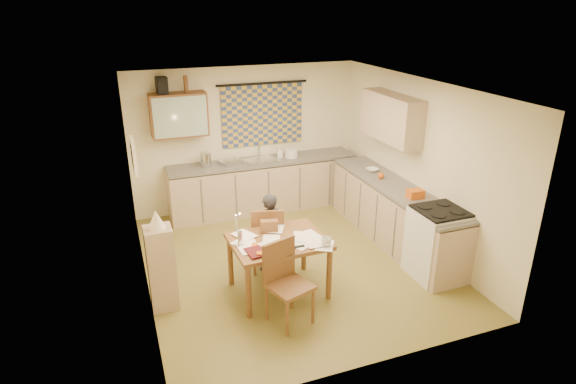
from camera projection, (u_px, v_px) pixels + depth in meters
name	position (u px, v px, depth m)	size (l,w,h in m)	color
floor	(292.00, 262.00, 6.94)	(4.00, 4.50, 0.02)	olive
ceiling	(292.00, 86.00, 6.00)	(4.00, 4.50, 0.02)	white
wall_back	(246.00, 138.00, 8.44)	(4.00, 0.02, 2.50)	beige
wall_front	(377.00, 260.00, 4.51)	(4.00, 0.02, 2.50)	beige
wall_left	(137.00, 201.00, 5.82)	(0.02, 4.50, 2.50)	beige
wall_right	(418.00, 164.00, 7.12)	(0.02, 4.50, 2.50)	beige
window_blind	(263.00, 115.00, 8.35)	(1.45, 0.03, 1.05)	navy
curtain_rod	(262.00, 83.00, 8.13)	(0.04, 0.04, 1.60)	black
wall_cabinet	(179.00, 115.00, 7.70)	(0.90, 0.34, 0.70)	brown
wall_cabinet_glass	(180.00, 117.00, 7.56)	(0.84, 0.02, 0.64)	#99B2A5
upper_cabinet_right	(391.00, 117.00, 7.32)	(0.34, 1.30, 0.70)	tan
framed_print	(134.00, 156.00, 6.01)	(0.04, 0.50, 0.40)	#F3E4CB
print_canvas	(136.00, 156.00, 6.02)	(0.01, 0.42, 0.32)	white
counter_back	(263.00, 185.00, 8.53)	(3.30, 0.62, 0.92)	tan
counter_right	(393.00, 214.00, 7.38)	(0.62, 2.95, 0.92)	tan
stove	(437.00, 243.00, 6.43)	(0.63, 0.63, 0.98)	white
sink	(261.00, 163.00, 8.36)	(0.55, 0.45, 0.10)	silver
tap	(259.00, 150.00, 8.46)	(0.03, 0.03, 0.28)	silver
dish_rack	(231.00, 162.00, 8.16)	(0.35, 0.30, 0.06)	silver
kettle	(206.00, 160.00, 7.99)	(0.18, 0.18, 0.24)	silver
mixing_bowl	(291.00, 153.00, 8.50)	(0.24, 0.24, 0.16)	white
soap_bottle	(280.00, 152.00, 8.47)	(0.11, 0.11, 0.20)	white
bowl	(372.00, 170.00, 7.81)	(0.22, 0.22, 0.05)	white
orange_bag	(415.00, 194.00, 6.75)	(0.22, 0.16, 0.12)	#D25C11
fruit_orange	(381.00, 176.00, 7.48)	(0.10, 0.10, 0.10)	#D25C11
speaker	(162.00, 85.00, 7.45)	(0.16, 0.20, 0.26)	black
bottle_green	(165.00, 85.00, 7.47)	(0.07, 0.07, 0.26)	#195926
bottle_brown	(186.00, 84.00, 7.57)	(0.07, 0.07, 0.26)	brown
dining_table	(279.00, 265.00, 6.10)	(1.20, 0.92, 0.75)	brown
chair_far	(268.00, 249.00, 6.66)	(0.54, 0.54, 0.96)	brown
chair_near	(289.00, 298.00, 5.56)	(0.56, 0.56, 0.98)	brown
person	(269.00, 232.00, 6.56)	(0.47, 0.38, 1.13)	black
shelf_stand	(162.00, 268.00, 5.74)	(0.32, 0.30, 1.07)	tan
lampshade	(156.00, 219.00, 5.50)	(0.20, 0.20, 0.22)	#F3E4CB
letter_rack	(269.00, 226.00, 6.13)	(0.22, 0.10, 0.16)	brown
mug	(326.00, 242.00, 5.80)	(0.16, 0.16, 0.10)	white
magazine	(248.00, 254.00, 5.59)	(0.23, 0.29, 0.03)	maroon
book	(252.00, 248.00, 5.74)	(0.22, 0.27, 0.02)	#D25C11
orange_box	(262.00, 254.00, 5.58)	(0.12, 0.08, 0.04)	#D25C11
eyeglasses	(299.00, 247.00, 5.77)	(0.13, 0.04, 0.02)	black
candle_holder	(240.00, 238.00, 5.79)	(0.06, 0.06, 0.18)	silver
candle	(236.00, 223.00, 5.72)	(0.02, 0.02, 0.22)	white
candle_flame	(240.00, 214.00, 5.68)	(0.02, 0.02, 0.02)	#FFCC66
papers	(279.00, 241.00, 5.91)	(1.23, 0.99, 0.02)	white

